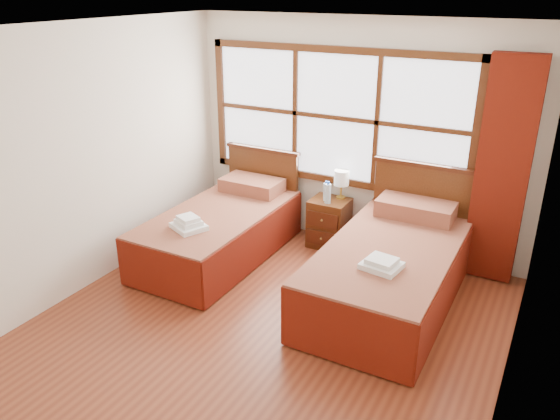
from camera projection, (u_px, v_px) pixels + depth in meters
The scene contains 15 objects.
floor at pixel (256, 337), 4.84m from camera, with size 4.50×4.50×0.00m, color brown.
ceiling at pixel (250, 30), 3.83m from camera, with size 4.50×4.50×0.00m, color white.
wall_back at pixel (356, 136), 6.16m from camera, with size 4.00×4.00×0.00m, color silver.
wall_left at pixel (74, 164), 5.22m from camera, with size 4.50×4.50×0.00m, color silver.
wall_right at pixel (524, 257), 3.46m from camera, with size 4.50×4.50×0.00m, color silver.
window at pixel (335, 117), 6.16m from camera, with size 3.16×0.06×1.56m.
curtain at pixel (502, 173), 5.39m from camera, with size 0.50×0.16×2.30m, color #65160A.
bed_left at pixel (222, 229), 6.20m from camera, with size 1.06×2.08×1.04m.
bed_right at pixel (392, 267), 5.31m from camera, with size 1.17×2.27×1.14m.
nightstand at pixel (329, 223), 6.42m from camera, with size 0.43×0.43×0.58m.
towels_left at pixel (189, 224), 5.62m from camera, with size 0.42×0.40×0.14m.
towels_right at pixel (382, 264), 4.73m from camera, with size 0.36×0.32×0.10m.
lamp at pixel (342, 179), 6.28m from camera, with size 0.17×0.17×0.34m.
bottle_near at pixel (326, 192), 6.27m from camera, with size 0.06×0.06×0.23m.
bottle_far at pixel (328, 193), 6.19m from camera, with size 0.07×0.07×0.26m.
Camera 1 is at (2.11, -3.44, 2.91)m, focal length 35.00 mm.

